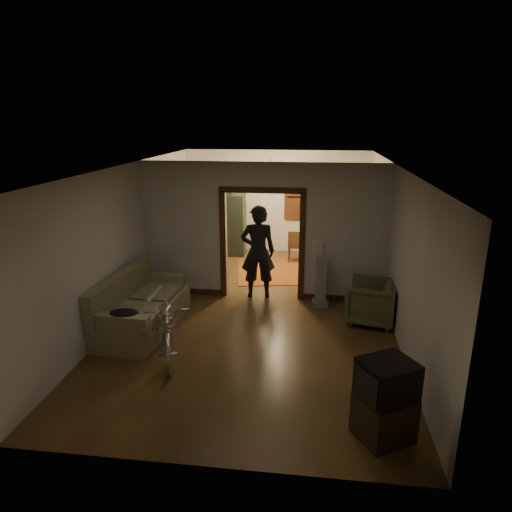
% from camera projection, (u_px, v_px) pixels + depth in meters
% --- Properties ---
extents(floor, '(5.00, 8.50, 0.01)m').
position_uv_depth(floor, '(258.00, 310.00, 8.97)').
color(floor, '#402B14').
rests_on(floor, ground).
extents(ceiling, '(5.00, 8.50, 0.01)m').
position_uv_depth(ceiling, '(258.00, 166.00, 8.15)').
color(ceiling, white).
rests_on(ceiling, floor).
extents(wall_back, '(5.00, 0.02, 2.80)m').
position_uv_depth(wall_back, '(277.00, 202.00, 12.60)').
color(wall_back, beige).
rests_on(wall_back, floor).
extents(wall_left, '(0.02, 8.50, 2.80)m').
position_uv_depth(wall_left, '(131.00, 237.00, 8.86)').
color(wall_left, beige).
rests_on(wall_left, floor).
extents(wall_right, '(0.02, 8.50, 2.80)m').
position_uv_depth(wall_right, '(395.00, 246.00, 8.26)').
color(wall_right, beige).
rests_on(wall_right, floor).
extents(partition_wall, '(5.00, 0.14, 2.80)m').
position_uv_depth(partition_wall, '(262.00, 232.00, 9.27)').
color(partition_wall, beige).
rests_on(partition_wall, floor).
extents(door_casing, '(1.74, 0.20, 2.32)m').
position_uv_depth(door_casing, '(262.00, 246.00, 9.36)').
color(door_casing, '#40200E').
rests_on(door_casing, floor).
extents(far_window, '(0.98, 0.06, 1.28)m').
position_uv_depth(far_window, '(302.00, 197.00, 12.43)').
color(far_window, black).
rests_on(far_window, wall_back).
extents(chandelier, '(0.24, 0.24, 0.24)m').
position_uv_depth(chandelier, '(271.00, 175.00, 10.66)').
color(chandelier, '#FFE0A5').
rests_on(chandelier, ceiling).
extents(light_switch, '(0.08, 0.01, 0.12)m').
position_uv_depth(light_switch, '(314.00, 242.00, 9.12)').
color(light_switch, silver).
rests_on(light_switch, partition_wall).
extents(sofa, '(1.14, 2.25, 1.00)m').
position_uv_depth(sofa, '(143.00, 302.00, 8.06)').
color(sofa, '#706B4B').
rests_on(sofa, floor).
extents(rolled_paper, '(0.09, 0.74, 0.09)m').
position_uv_depth(rolled_paper, '(154.00, 295.00, 8.32)').
color(rolled_paper, beige).
rests_on(rolled_paper, sofa).
extents(jacket, '(0.48, 0.36, 0.14)m').
position_uv_depth(jacket, '(124.00, 314.00, 7.13)').
color(jacket, black).
rests_on(jacket, sofa).
extents(bicycle, '(1.22, 1.96, 0.97)m').
position_uv_depth(bicycle, '(168.00, 325.00, 7.18)').
color(bicycle, silver).
rests_on(bicycle, floor).
extents(armchair, '(1.05, 1.03, 0.79)m').
position_uv_depth(armchair, '(371.00, 302.00, 8.34)').
color(armchair, '#505530').
rests_on(armchair, floor).
extents(tv_stand, '(0.78, 0.76, 0.53)m').
position_uv_depth(tv_stand, '(384.00, 417.00, 5.33)').
color(tv_stand, black).
rests_on(tv_stand, floor).
extents(crt_tv, '(0.76, 0.74, 0.50)m').
position_uv_depth(crt_tv, '(387.00, 381.00, 5.19)').
color(crt_tv, black).
rests_on(crt_tv, tv_stand).
extents(vacuum, '(0.33, 0.27, 1.03)m').
position_uv_depth(vacuum, '(321.00, 282.00, 9.00)').
color(vacuum, gray).
rests_on(vacuum, floor).
extents(person, '(0.78, 0.58, 1.95)m').
position_uv_depth(person, '(258.00, 252.00, 9.38)').
color(person, black).
rests_on(person, floor).
extents(oriental_rug, '(1.91, 2.32, 0.02)m').
position_uv_depth(oriental_rug, '(271.00, 271.00, 11.23)').
color(oriental_rug, maroon).
rests_on(oriental_rug, floor).
extents(locker, '(0.84, 0.47, 1.68)m').
position_uv_depth(locker, '(230.00, 225.00, 12.37)').
color(locker, '#23341F').
rests_on(locker, floor).
extents(globe, '(0.26, 0.26, 0.26)m').
position_uv_depth(globe, '(229.00, 184.00, 12.05)').
color(globe, '#1E5972').
rests_on(globe, locker).
extents(desk, '(1.12, 0.80, 0.75)m').
position_uv_depth(desk, '(321.00, 246.00, 12.03)').
color(desk, '#342111').
rests_on(desk, floor).
extents(desk_chair, '(0.47, 0.47, 0.84)m').
position_uv_depth(desk_chair, '(295.00, 246.00, 11.89)').
color(desk_chair, '#342111').
rests_on(desk_chair, floor).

